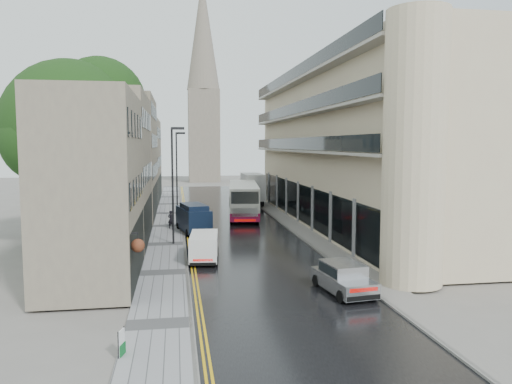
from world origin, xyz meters
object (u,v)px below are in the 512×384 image
object	(u,v)px
pedestrian	(171,220)
estate_sign	(121,343)
lamp_post_near	(173,186)
tree_near	(71,151)
navy_van	(188,221)
lamp_post_far	(177,175)
cream_bus	(231,204)
silver_hatchback	(341,287)
tree_far	(102,156)
white_van	(190,252)
white_lorry	(245,191)

from	to	relation	value
pedestrian	estate_sign	distance (m)	26.22
lamp_post_near	pedestrian	bearing A→B (deg)	89.61
tree_near	pedestrian	xyz separation A→B (m)	(6.93, 5.86, -6.04)
navy_van	estate_sign	size ratio (longest dim) A/B	5.49
tree_near	lamp_post_far	distance (m)	15.18
pedestrian	cream_bus	bearing A→B (deg)	-122.93
silver_hatchback	pedestrian	distance (m)	23.03
tree_near	estate_sign	xyz separation A→B (m)	(5.45, -20.32, -6.38)
tree_far	lamp_post_far	size ratio (longest dim) A/B	1.48
tree_near	cream_bus	distance (m)	16.81
white_van	pedestrian	distance (m)	13.44
silver_hatchback	lamp_post_far	bearing A→B (deg)	97.14
navy_van	pedestrian	size ratio (longest dim) A/B	3.12
tree_near	white_van	size ratio (longest dim) A/B	3.52
white_van	pedestrian	world-z (taller)	white_van
tree_far	cream_bus	bearing A→B (deg)	-14.49
white_van	pedestrian	size ratio (longest dim) A/B	2.50
lamp_post_far	estate_sign	world-z (taller)	lamp_post_far
lamp_post_far	lamp_post_near	bearing A→B (deg)	-76.49
pedestrian	lamp_post_near	size ratio (longest dim) A/B	0.19
silver_hatchback	lamp_post_far	size ratio (longest dim) A/B	0.49
tree_near	cream_bus	bearing A→B (deg)	37.96
tree_far	cream_bus	size ratio (longest dim) A/B	1.02
white_van	lamp_post_near	world-z (taller)	lamp_post_near
cream_bus	navy_van	world-z (taller)	cream_bus
silver_hatchback	lamp_post_near	distance (m)	17.22
pedestrian	lamp_post_near	xyz separation A→B (m)	(0.23, -6.65, 3.46)
tree_far	white_van	xyz separation A→B (m)	(7.90, -20.52, -5.32)
tree_near	white_lorry	distance (m)	25.98
silver_hatchback	white_van	size ratio (longest dim) A/B	1.04
pedestrian	lamp_post_far	bearing A→B (deg)	-72.54
lamp_post_near	estate_sign	world-z (taller)	lamp_post_near
silver_hatchback	lamp_post_far	xyz separation A→B (m)	(-7.46, 28.66, 3.55)
estate_sign	cream_bus	bearing A→B (deg)	92.38
white_lorry	silver_hatchback	distance (m)	36.01
tree_far	cream_bus	distance (m)	13.48
lamp_post_near	navy_van	bearing A→B (deg)	68.07
cream_bus	silver_hatchback	size ratio (longest dim) A/B	2.97
tree_far	cream_bus	xyz separation A→B (m)	(12.29, -3.18, -4.54)
pedestrian	lamp_post_far	world-z (taller)	lamp_post_far
white_lorry	lamp_post_far	world-z (taller)	lamp_post_far
tree_near	pedestrian	bearing A→B (deg)	40.23
navy_van	pedestrian	bearing A→B (deg)	99.26
white_van	tree_far	bearing A→B (deg)	116.58
cream_bus	estate_sign	size ratio (longest dim) A/B	13.67
pedestrian	lamp_post_near	world-z (taller)	lamp_post_near
tree_far	silver_hatchback	distance (m)	32.70
silver_hatchback	navy_van	size ratio (longest dim) A/B	0.84
pedestrian	navy_van	bearing A→B (deg)	133.18
cream_bus	estate_sign	world-z (taller)	cream_bus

